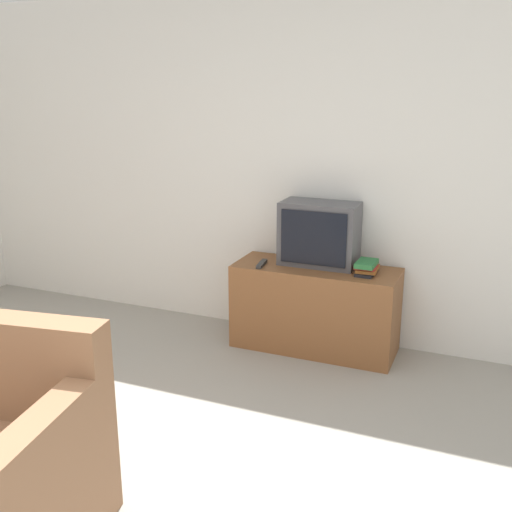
{
  "coord_description": "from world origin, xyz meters",
  "views": [
    {
      "loc": [
        1.47,
        -1.28,
        1.93
      ],
      "look_at": [
        -0.02,
        2.33,
        0.8
      ],
      "focal_mm": 42.0,
      "sensor_mm": 36.0,
      "label": 1
    }
  ],
  "objects_px": {
    "book_stack": "(367,267)",
    "television": "(319,234)",
    "tv_stand": "(315,308)",
    "remote_on_stand": "(262,264)"
  },
  "relations": [
    {
      "from": "book_stack",
      "to": "remote_on_stand",
      "type": "distance_m",
      "value": 0.77
    },
    {
      "from": "television",
      "to": "tv_stand",
      "type": "bearing_deg",
      "value": -84.33
    },
    {
      "from": "tv_stand",
      "to": "remote_on_stand",
      "type": "xyz_separation_m",
      "value": [
        -0.39,
        -0.11,
        0.33
      ]
    },
    {
      "from": "tv_stand",
      "to": "book_stack",
      "type": "bearing_deg",
      "value": -1.91
    },
    {
      "from": "book_stack",
      "to": "remote_on_stand",
      "type": "bearing_deg",
      "value": -172.81
    },
    {
      "from": "television",
      "to": "book_stack",
      "type": "distance_m",
      "value": 0.43
    },
    {
      "from": "tv_stand",
      "to": "book_stack",
      "type": "relative_size",
      "value": 4.95
    },
    {
      "from": "television",
      "to": "remote_on_stand",
      "type": "xyz_separation_m",
      "value": [
        -0.38,
        -0.19,
        -0.22
      ]
    },
    {
      "from": "book_stack",
      "to": "television",
      "type": "bearing_deg",
      "value": 166.47
    },
    {
      "from": "tv_stand",
      "to": "television",
      "type": "distance_m",
      "value": 0.56
    }
  ]
}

